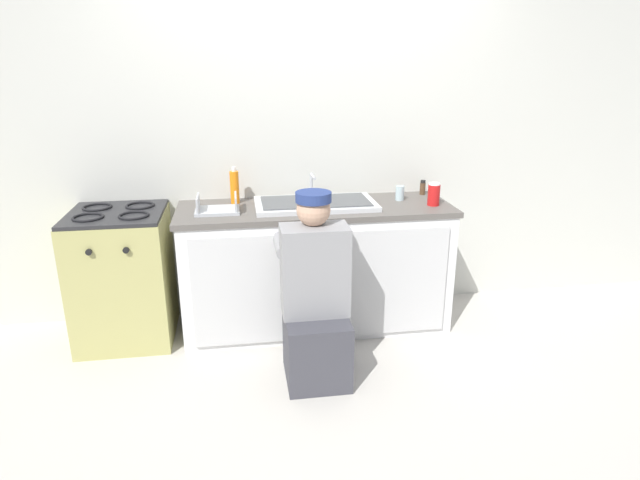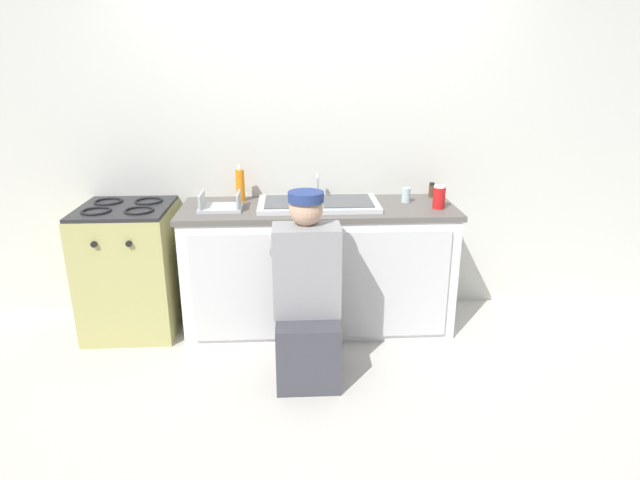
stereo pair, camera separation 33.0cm
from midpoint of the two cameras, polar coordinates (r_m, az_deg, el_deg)
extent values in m
plane|color=beige|center=(3.62, 2.75, -10.95)|extent=(12.00, 12.00, 0.00)
cube|color=silver|center=(3.84, 2.05, 10.58)|extent=(6.00, 0.10, 2.50)
cube|color=white|center=(3.71, 2.38, -3.11)|extent=(1.79, 0.60, 0.82)
cube|color=silver|center=(3.41, -4.36, -5.19)|extent=(0.79, 0.02, 0.73)
cube|color=silver|center=(3.50, 9.92, -4.82)|extent=(0.79, 0.02, 0.73)
cube|color=#5B5651|center=(3.58, 2.47, 3.32)|extent=(1.83, 0.62, 0.04)
cube|color=silver|center=(3.57, 2.48, 3.84)|extent=(0.80, 0.44, 0.03)
cube|color=#4C4F51|center=(3.55, -0.58, 4.09)|extent=(0.33, 0.35, 0.01)
cube|color=#4C4F51|center=(3.59, 5.52, 4.16)|extent=(0.33, 0.35, 0.01)
cylinder|color=#B7BABF|center=(3.73, 2.22, 5.69)|extent=(0.02, 0.02, 0.18)
cylinder|color=#B7BABF|center=(3.64, 2.35, 6.79)|extent=(0.02, 0.16, 0.02)
cube|color=tan|center=(3.81, -17.19, -3.17)|extent=(0.60, 0.60, 0.85)
cube|color=#262628|center=(3.68, -17.84, 3.19)|extent=(0.58, 0.59, 0.02)
torus|color=black|center=(3.60, -20.39, 2.88)|extent=(0.19, 0.19, 0.02)
torus|color=black|center=(3.53, -16.22, 3.02)|extent=(0.19, 0.19, 0.02)
torus|color=black|center=(3.82, -19.39, 3.87)|extent=(0.19, 0.19, 0.02)
torus|color=black|center=(3.75, -15.44, 4.01)|extent=(0.19, 0.19, 0.02)
cylinder|color=black|center=(3.46, -20.52, -0.49)|extent=(0.04, 0.02, 0.04)
cylinder|color=black|center=(3.40, -17.16, -0.43)|extent=(0.04, 0.02, 0.04)
cube|color=#3F3F47|center=(3.17, 1.71, -11.43)|extent=(0.36, 0.40, 0.40)
cube|color=gray|center=(3.02, 1.70, -3.28)|extent=(0.38, 0.22, 0.52)
sphere|color=tan|center=(2.95, 1.70, 3.26)|extent=(0.19, 0.19, 0.19)
cylinder|color=navy|center=(2.93, 1.71, 4.60)|extent=(0.20, 0.20, 0.06)
cube|color=navy|center=(3.02, 1.58, 4.64)|extent=(0.13, 0.09, 0.02)
cylinder|color=gray|center=(3.17, -1.65, -0.46)|extent=(0.08, 0.30, 0.08)
cylinder|color=gray|center=(3.19, 4.46, -0.35)|extent=(0.08, 0.30, 0.08)
cylinder|color=#ADC6CC|center=(3.73, 11.68, 4.69)|extent=(0.06, 0.06, 0.10)
cylinder|color=orange|center=(3.69, -5.97, 5.77)|extent=(0.06, 0.06, 0.22)
cylinder|color=white|center=(3.66, -6.03, 7.68)|extent=(0.03, 0.03, 0.03)
cube|color=#B2B7BC|center=(3.52, -7.93, 3.39)|extent=(0.28, 0.22, 0.02)
cube|color=#B2B7BC|center=(3.52, -9.90, 4.13)|extent=(0.01, 0.21, 0.10)
cube|color=#B2B7BC|center=(3.50, -6.02, 4.22)|extent=(0.01, 0.21, 0.10)
cylinder|color=red|center=(3.62, 15.16, 4.33)|extent=(0.08, 0.08, 0.14)
cylinder|color=white|center=(3.60, 15.26, 5.49)|extent=(0.08, 0.08, 0.01)
cylinder|color=#513823|center=(3.92, 14.21, 5.04)|extent=(0.04, 0.04, 0.08)
cylinder|color=black|center=(3.91, 14.27, 5.79)|extent=(0.04, 0.04, 0.02)
camera|label=1|loc=(0.17, -87.24, 0.93)|focal=30.00mm
camera|label=2|loc=(0.17, 92.76, -0.93)|focal=30.00mm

